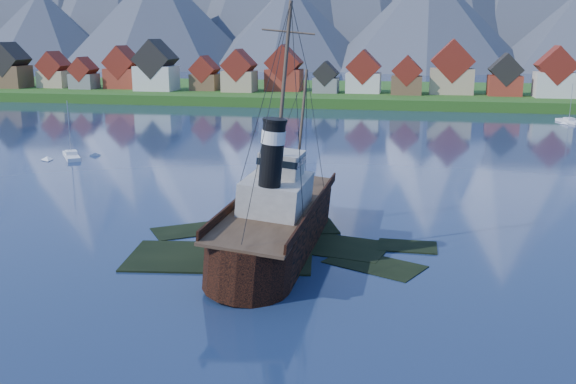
# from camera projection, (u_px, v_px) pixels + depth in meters

# --- Properties ---
(ground) EXTENTS (1400.00, 1400.00, 0.00)m
(ground) POSITION_uv_depth(u_px,v_px,m) (255.00, 253.00, 64.37)
(ground) COLOR #192746
(ground) RESTS_ON ground
(shoal) EXTENTS (31.71, 21.24, 1.14)m
(shoal) POSITION_uv_depth(u_px,v_px,m) (277.00, 251.00, 66.16)
(shoal) COLOR black
(shoal) RESTS_ON ground
(shore_bank) EXTENTS (600.00, 80.00, 3.20)m
(shore_bank) POSITION_uv_depth(u_px,v_px,m) (372.00, 97.00, 226.33)
(shore_bank) COLOR #1B4E16
(shore_bank) RESTS_ON ground
(seawall) EXTENTS (600.00, 2.50, 2.00)m
(seawall) POSITION_uv_depth(u_px,v_px,m) (364.00, 109.00, 190.12)
(seawall) COLOR #3F3D38
(seawall) RESTS_ON ground
(town) EXTENTS (250.96, 16.69, 17.30)m
(town) POSITION_uv_depth(u_px,v_px,m) (270.00, 73.00, 213.50)
(town) COLOR maroon
(town) RESTS_ON ground
(tugboat_wreck) EXTENTS (7.53, 32.47, 25.73)m
(tugboat_wreck) POSITION_uv_depth(u_px,v_px,m) (278.00, 216.00, 65.93)
(tugboat_wreck) COLOR black
(tugboat_wreck) RESTS_ON ground
(sailboat_a) EXTENTS (6.85, 8.36, 10.65)m
(sailboat_a) POSITION_uv_depth(u_px,v_px,m) (71.00, 157.00, 114.46)
(sailboat_a) COLOR silver
(sailboat_a) RESTS_ON ground
(sailboat_e) EXTENTS (5.13, 8.96, 10.15)m
(sailboat_e) POSITION_uv_depth(u_px,v_px,m) (569.00, 122.00, 160.76)
(sailboat_e) COLOR silver
(sailboat_e) RESTS_ON ground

